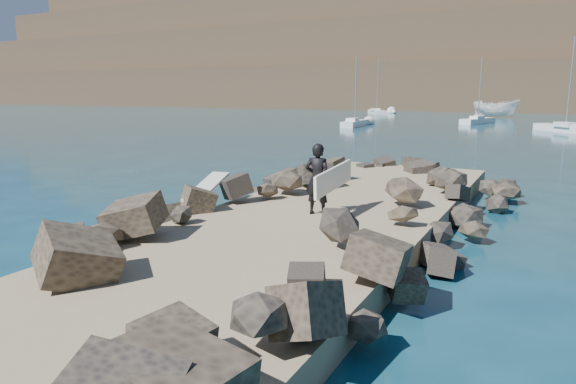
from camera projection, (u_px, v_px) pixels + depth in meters
name	position (u px, v px, depth m)	size (l,w,h in m)	color
ground	(306.00, 243.00, 13.17)	(800.00, 800.00, 0.00)	#0F384C
jetty	(267.00, 253.00, 11.37)	(6.00, 26.00, 0.60)	#8C7759
riprap_left	(178.00, 224.00, 13.08)	(2.60, 22.00, 1.00)	black
riprap_right	(403.00, 257.00, 10.46)	(2.60, 22.00, 1.00)	black
surfboard_resting	(207.00, 191.00, 14.64)	(0.54, 2.17, 0.07)	silver
boat_imported	(496.00, 108.00, 78.80)	(2.57, 6.83, 2.64)	white
surfer_with_board	(320.00, 179.00, 13.46)	(0.85, 2.35, 1.90)	black
sailboat_e	(377.00, 112.00, 90.45)	(5.45, 7.84, 9.55)	white
sailboat_a	(355.00, 123.00, 57.31)	(1.86, 6.59, 7.91)	white
sailboat_c	(566.00, 128.00, 49.34)	(5.91, 6.97, 9.03)	white
sailboat_b	(478.00, 121.00, 62.19)	(3.44, 6.74, 8.02)	white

